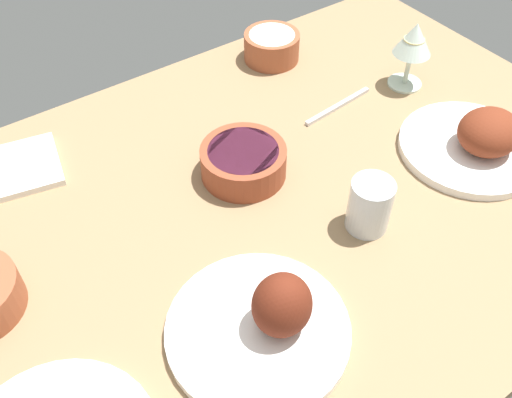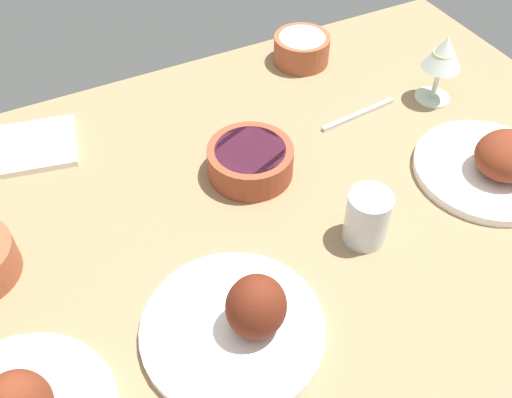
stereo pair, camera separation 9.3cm
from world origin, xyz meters
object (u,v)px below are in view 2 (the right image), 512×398
at_px(bowl_cream, 302,48).
at_px(folded_napkin, 24,148).
at_px(plate_near_viewer, 241,321).
at_px(wine_glass, 443,56).
at_px(plate_far_side, 497,163).
at_px(bowl_onions, 250,160).
at_px(spoon_loose, 358,114).
at_px(water_tumbler, 367,218).

xyz_separation_m(bowl_cream, folded_napkin, (-0.60, -0.03, -0.03)).
distance_m(plate_near_viewer, wine_glass, 0.66).
height_order(plate_far_side, wine_glass, wine_glass).
bearing_deg(plate_far_side, bowl_onions, 152.39).
bearing_deg(folded_napkin, plate_far_side, -31.20).
bearing_deg(bowl_cream, spoon_loose, -88.69).
xyz_separation_m(bowl_onions, water_tumbler, (0.09, -0.21, 0.02)).
distance_m(plate_far_side, folded_napkin, 0.84).
relative_size(bowl_cream, wine_glass, 0.85).
relative_size(plate_far_side, bowl_cream, 2.13).
xyz_separation_m(water_tumbler, folded_napkin, (-0.44, 0.45, -0.04)).
bearing_deg(folded_napkin, water_tumbler, -45.80).
xyz_separation_m(bowl_onions, wine_glass, (0.42, 0.03, 0.07)).
bearing_deg(spoon_loose, bowl_cream, 85.86).
xyz_separation_m(bowl_cream, spoon_loose, (0.00, -0.22, -0.03)).
xyz_separation_m(plate_far_side, water_tumbler, (-0.28, -0.02, 0.02)).
distance_m(bowl_onions, spoon_loose, 0.26).
height_order(plate_far_side, bowl_onions, plate_far_side).
bearing_deg(plate_near_viewer, spoon_loose, 38.48).
xyz_separation_m(plate_near_viewer, bowl_onions, (0.15, 0.28, 0.00)).
distance_m(bowl_onions, water_tumbler, 0.23).
height_order(plate_far_side, water_tumbler, same).
relative_size(bowl_onions, water_tumbler, 1.63).
height_order(plate_near_viewer, spoon_loose, plate_near_viewer).
xyz_separation_m(plate_far_side, bowl_cream, (-0.12, 0.46, 0.00)).
bearing_deg(bowl_onions, spoon_loose, 10.42).
bearing_deg(plate_near_viewer, bowl_cream, 53.28).
distance_m(plate_far_side, bowl_onions, 0.42).
distance_m(folded_napkin, spoon_loose, 0.63).
bearing_deg(wine_glass, plate_far_side, -101.94).
relative_size(plate_near_viewer, bowl_onions, 1.71).
relative_size(plate_far_side, spoon_loose, 1.48).
height_order(wine_glass, water_tumbler, wine_glass).
bearing_deg(wine_glass, spoon_loose, 173.28).
distance_m(plate_far_side, water_tumbler, 0.28).
height_order(bowl_cream, wine_glass, wine_glass).
distance_m(plate_far_side, spoon_loose, 0.27).
bearing_deg(bowl_cream, plate_near_viewer, -126.72).
relative_size(folded_napkin, spoon_loose, 1.08).
height_order(plate_near_viewer, wine_glass, wine_glass).
bearing_deg(plate_far_side, water_tumbler, -176.94).
relative_size(bowl_cream, spoon_loose, 0.69).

